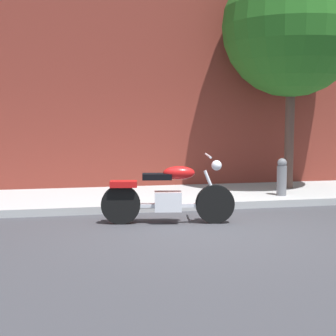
% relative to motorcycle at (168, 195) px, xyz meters
% --- Properties ---
extents(ground_plane, '(60.00, 60.00, 0.00)m').
position_rel_motorcycle_xyz_m(ground_plane, '(0.47, -0.55, -0.48)').
color(ground_plane, '#38383D').
extents(sidewalk, '(24.45, 2.49, 0.14)m').
position_rel_motorcycle_xyz_m(sidewalk, '(0.47, 2.23, -0.41)').
color(sidewalk, '#A5A5A5').
rests_on(sidewalk, ground).
extents(building_facade, '(24.45, 0.50, 8.78)m').
position_rel_motorcycle_xyz_m(building_facade, '(0.47, 3.72, 3.91)').
color(building_facade, maroon).
rests_on(building_facade, ground).
extents(motorcycle, '(2.19, 0.76, 1.14)m').
position_rel_motorcycle_xyz_m(motorcycle, '(0.00, 0.00, 0.00)').
color(motorcycle, black).
rests_on(motorcycle, ground).
extents(street_tree, '(3.05, 3.05, 5.23)m').
position_rel_motorcycle_xyz_m(street_tree, '(3.26, 2.46, 3.21)').
color(street_tree, '#4E362E').
rests_on(street_tree, ground).
extents(fire_hydrant, '(0.20, 0.20, 0.91)m').
position_rel_motorcycle_xyz_m(fire_hydrant, '(2.69, 1.55, -0.02)').
color(fire_hydrant, slate).
rests_on(fire_hydrant, ground).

